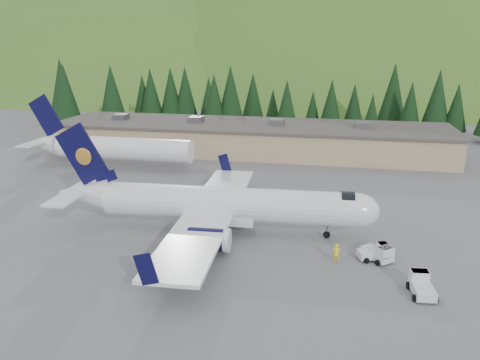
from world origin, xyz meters
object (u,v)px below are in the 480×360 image
(baggage_tug_b, at_px, (379,253))
(terminal_building, at_px, (249,137))
(baggage_tug_a, at_px, (376,252))
(second_airliner, at_px, (107,147))
(airliner, at_px, (219,205))
(ramp_worker, at_px, (336,253))
(baggage_tug_c, at_px, (421,285))

(baggage_tug_b, relative_size, terminal_building, 0.05)
(baggage_tug_a, distance_m, baggage_tug_b, 0.38)
(second_airliner, distance_m, terminal_building, 25.55)
(second_airliner, xyz_separation_m, terminal_building, (19.91, 16.00, -0.70))
(airliner, bearing_deg, baggage_tug_a, -15.28)
(ramp_worker, bearing_deg, baggage_tug_c, 143.34)
(airliner, distance_m, baggage_tug_b, 16.57)
(second_airliner, distance_m, baggage_tug_c, 52.95)
(second_airliner, relative_size, ramp_worker, 15.10)
(baggage_tug_c, distance_m, ramp_worker, 7.93)
(baggage_tug_b, bearing_deg, airliner, -143.04)
(baggage_tug_a, distance_m, ramp_worker, 3.88)
(baggage_tug_b, xyz_separation_m, baggage_tug_c, (2.86, -5.36, 0.01))
(second_airliner, height_order, baggage_tug_a, second_airliner)
(second_airliner, height_order, baggage_tug_b, second_airliner)
(airliner, distance_m, second_airliner, 32.55)
(terminal_building, relative_size, ramp_worker, 38.99)
(baggage_tug_c, height_order, terminal_building, terminal_building)
(airliner, xyz_separation_m, ramp_worker, (12.17, -4.76, -2.09))
(baggage_tug_a, height_order, baggage_tug_c, baggage_tug_c)
(baggage_tug_b, bearing_deg, baggage_tug_a, 175.70)
(airliner, height_order, second_airliner, second_airliner)
(second_airliner, distance_m, ramp_worker, 45.04)
(baggage_tug_c, bearing_deg, ramp_worker, 51.24)
(second_airliner, bearing_deg, airliner, -42.66)
(airliner, bearing_deg, baggage_tug_c, -28.83)
(baggage_tug_c, xyz_separation_m, terminal_building, (-22.88, 47.07, 1.90))
(airliner, height_order, ramp_worker, airliner)
(baggage_tug_b, xyz_separation_m, ramp_worker, (-3.83, -1.10, 0.20))
(terminal_building, bearing_deg, airliner, -83.97)
(terminal_building, bearing_deg, second_airliner, -141.22)
(terminal_building, xyz_separation_m, ramp_worker, (16.19, -42.81, -1.71))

